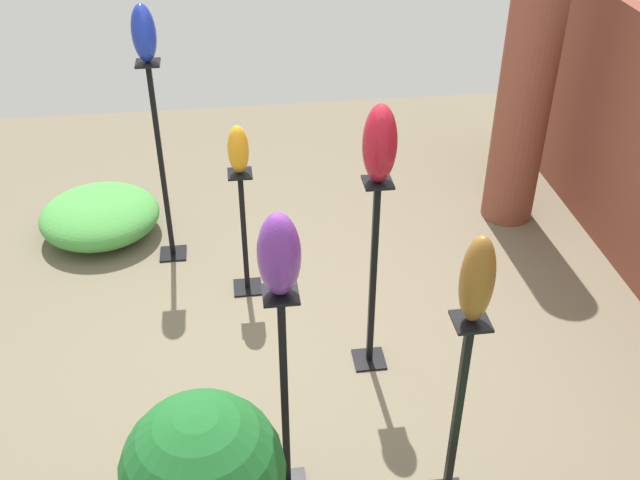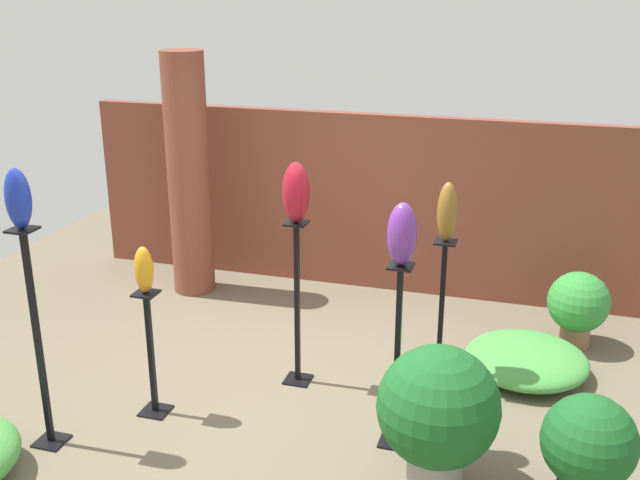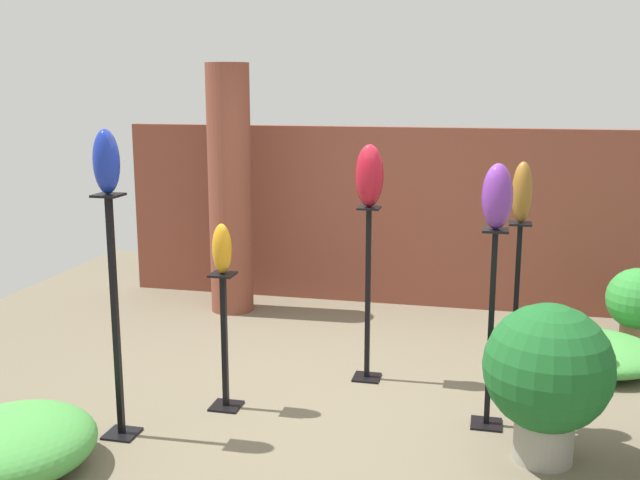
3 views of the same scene
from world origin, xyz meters
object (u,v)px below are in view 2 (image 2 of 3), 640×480
Objects in this scene: brick_pillar at (189,176)px; pedestal_amber at (151,359)px; potted_plant_front_right at (588,448)px; pedestal_violet at (397,365)px; art_vase_violet at (402,234)px; potted_plant_near_pillar at (578,305)px; pedestal_cobalt at (39,348)px; art_vase_bronze at (447,212)px; art_vase_amber at (144,270)px; pedestal_ruby at (297,311)px; art_vase_cobalt at (18,199)px; art_vase_ruby at (296,193)px; potted_plant_walkway_edge at (438,411)px; pedestal_bronze at (441,323)px.

brick_pillar is 2.51× the size of pedestal_amber.
brick_pillar is 2.43m from pedestal_amber.
pedestal_violet is at bearing 162.30° from potted_plant_front_right.
art_vase_violet is 2.48m from potted_plant_near_pillar.
art_vase_bronze is at bearing 31.52° from pedestal_cobalt.
art_vase_amber is at bearing -90.00° from pedestal_amber.
pedestal_ruby is 3.43× the size of art_vase_cobalt.
art_vase_violet is (2.25, 0.67, -0.23)m from art_vase_cobalt.
art_vase_violet is (1.75, 0.13, 0.39)m from art_vase_amber.
potted_plant_front_right is at bearing -25.30° from art_vase_ruby.
art_vase_bronze is at bearing 130.52° from potted_plant_front_right.
pedestal_ruby reaches higher than pedestal_violet.
potted_plant_walkway_edge is at bearing -82.69° from art_vase_bronze.
potted_plant_walkway_edge is (0.16, -1.21, -0.88)m from art_vase_bronze.
pedestal_amber is at bearing -175.90° from pedestal_violet.
art_vase_ruby is 0.59× the size of potted_plant_front_right.
pedestal_bronze is 1.09m from pedestal_ruby.
pedestal_ruby is 2.32m from potted_plant_front_right.
art_vase_cobalt is at bearing -148.48° from art_vase_bronze.
art_vase_cobalt is at bearing -173.93° from potted_plant_walkway_edge.
art_vase_cobalt is at bearing -143.70° from potted_plant_near_pillar.
pedestal_ruby reaches higher than pedestal_amber.
art_vase_ruby is 0.67× the size of potted_plant_near_pillar.
art_vase_bronze reaches higher than pedestal_bronze.
potted_plant_walkway_edge is (-0.87, -2.26, 0.16)m from potted_plant_near_pillar.
pedestal_violet is 1.83m from art_vase_amber.
brick_pillar is at bearing 108.59° from art_vase_amber.
brick_pillar is at bearing 154.86° from pedestal_bronze.
art_vase_ruby is at bearing 140.63° from potted_plant_walkway_edge.
brick_pillar is 3.01m from pedestal_bronze.
pedestal_bronze reaches higher than potted_plant_walkway_edge.
art_vase_violet is at bearing -102.11° from pedestal_bronze.
art_vase_ruby is 1.87m from potted_plant_walkway_edge.
pedestal_amber is 0.69m from art_vase_amber.
pedestal_amber is 1.00× the size of potted_plant_walkway_edge.
art_vase_cobalt is at bearing -85.03° from brick_pillar.
pedestal_violet reaches higher than pedestal_amber.
pedestal_cobalt reaches higher than pedestal_amber.
art_vase_cobalt is 3.69m from potted_plant_front_right.
art_vase_bronze is (0.17, 0.81, 0.83)m from pedestal_violet.
art_vase_ruby is 0.47× the size of potted_plant_walkway_edge.
brick_pillar is 3.24m from art_vase_violet.
brick_pillar is 2.31m from art_vase_amber.
art_vase_amber is at bearing -153.98° from art_vase_bronze.
pedestal_amber is 2.10m from potted_plant_walkway_edge.
brick_pillar is at bearing 154.86° from art_vase_bronze.
pedestal_violet is 2.60m from art_vase_cobalt.
art_vase_cobalt is at bearing -136.66° from art_vase_ruby.
art_vase_amber is (-0.86, -0.73, 0.51)m from pedestal_ruby.
pedestal_bronze is 1.27× the size of potted_plant_walkway_edge.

